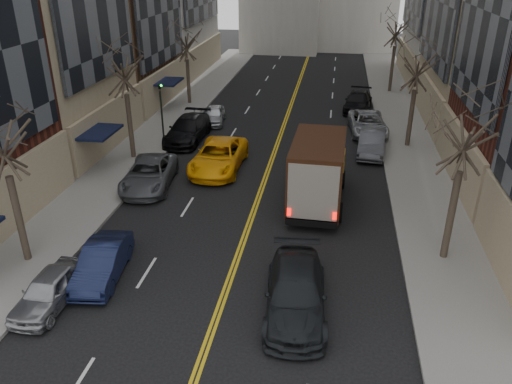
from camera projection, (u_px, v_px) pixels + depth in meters
sidewalk_left at (166, 124)px, 38.32m from camera, size 4.00×66.00×0.15m
sidewalk_right at (407, 136)px, 35.75m from camera, size 4.00×66.00×0.15m
tree_lf_mid at (122, 54)px, 29.24m from camera, size 3.20×3.20×8.91m
tree_lf_far at (186, 33)px, 41.06m from camera, size 3.20×3.20×8.12m
tree_rt_near at (470, 115)px, 18.78m from camera, size 3.20×3.20×8.71m
tree_rt_mid at (419, 55)px, 31.36m from camera, size 3.20×3.20×8.32m
tree_rt_far at (398, 18)px, 44.47m from camera, size 3.20×3.20×9.11m
traffic_signal at (161, 108)px, 32.45m from camera, size 0.29×0.26×4.70m
ups_truck at (318, 171)px, 25.58m from camera, size 2.94×6.82×3.69m
observer_sedan at (296, 293)px, 18.12m from camera, size 2.60×5.58×1.58m
taxi at (219, 156)px, 30.19m from camera, size 2.83×6.01×1.66m
pedestrian at (292, 165)px, 28.98m from camera, size 0.49×0.66×1.66m
parked_lf_a at (49, 290)px, 18.51m from camera, size 1.59×3.83×1.30m
parked_lf_b at (102, 262)px, 20.10m from camera, size 1.95×4.35×1.39m
parked_lf_c at (149, 174)px, 27.99m from camera, size 3.09×5.64×1.50m
parked_lf_d at (188, 129)px, 34.87m from camera, size 2.43×5.70×1.64m
parked_lf_e at (214, 115)px, 38.56m from camera, size 1.98×3.99×1.31m
parked_rt_a at (372, 143)px, 32.55m from camera, size 2.04×4.78×1.53m
parked_rt_b at (368, 123)px, 36.27m from camera, size 2.97×5.65×1.51m
parked_rt_c at (358, 102)px, 41.64m from camera, size 2.68×5.36×1.50m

